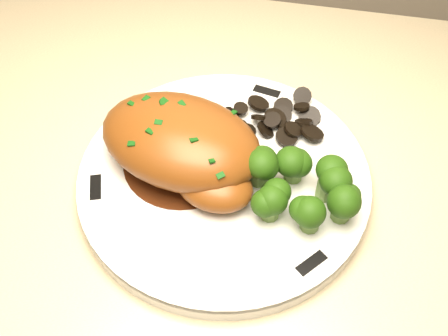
# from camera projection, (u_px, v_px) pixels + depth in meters

# --- Properties ---
(plate) EXTENTS (0.34, 0.34, 0.02)m
(plate) POSITION_uv_depth(u_px,v_px,m) (224.00, 180.00, 0.56)
(plate) COLOR silver
(plate) RESTS_ON counter
(rim_accent_0) EXTENTS (0.03, 0.02, 0.00)m
(rim_accent_0) POSITION_uv_depth(u_px,v_px,m) (267.00, 92.00, 0.62)
(rim_accent_0) COLOR black
(rim_accent_0) RESTS_ON plate
(rim_accent_1) EXTENTS (0.02, 0.03, 0.00)m
(rim_accent_1) POSITION_uv_depth(u_px,v_px,m) (96.00, 187.00, 0.54)
(rim_accent_1) COLOR black
(rim_accent_1) RESTS_ON plate
(rim_accent_2) EXTENTS (0.03, 0.03, 0.00)m
(rim_accent_2) POSITION_uv_depth(u_px,v_px,m) (311.00, 263.00, 0.49)
(rim_accent_2) COLOR black
(rim_accent_2) RESTS_ON plate
(gravy_pool) EXTENTS (0.12, 0.12, 0.00)m
(gravy_pool) POSITION_uv_depth(u_px,v_px,m) (183.00, 161.00, 0.56)
(gravy_pool) COLOR #3D1A0B
(gravy_pool) RESTS_ON plate
(chicken_breast) EXTENTS (0.18, 0.14, 0.06)m
(chicken_breast) POSITION_uv_depth(u_px,v_px,m) (185.00, 146.00, 0.53)
(chicken_breast) COLOR brown
(chicken_breast) RESTS_ON plate
(mushroom_pile) EXTENTS (0.09, 0.07, 0.02)m
(mushroom_pile) POSITION_uv_depth(u_px,v_px,m) (271.00, 119.00, 0.59)
(mushroom_pile) COLOR black
(mushroom_pile) RESTS_ON plate
(broccoli_florets) EXTENTS (0.11, 0.08, 0.04)m
(broccoli_florets) POSITION_uv_depth(u_px,v_px,m) (301.00, 187.00, 0.51)
(broccoli_florets) COLOR olive
(broccoli_florets) RESTS_ON plate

